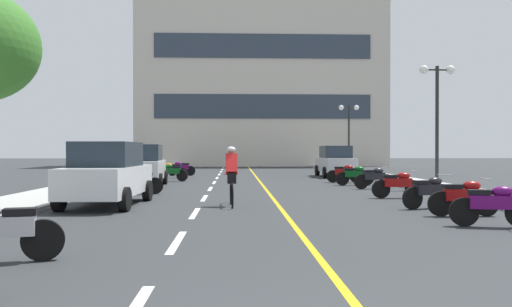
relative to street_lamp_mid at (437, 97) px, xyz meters
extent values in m
plane|color=#2D3033|center=(-7.28, 3.25, -3.75)|extent=(140.00, 140.00, 0.00)
cube|color=#A8A8A3|center=(-14.48, 6.25, -3.69)|extent=(2.40, 72.00, 0.12)
cube|color=#A8A8A3|center=(-0.08, 6.25, -3.69)|extent=(2.40, 72.00, 0.12)
cube|color=silver|center=(-9.28, -11.75, -3.74)|extent=(0.14, 2.20, 0.01)
cube|color=silver|center=(-9.28, -7.75, -3.74)|extent=(0.14, 2.20, 0.01)
cube|color=silver|center=(-9.28, -3.75, -3.74)|extent=(0.14, 2.20, 0.01)
cube|color=silver|center=(-9.28, 0.25, -3.74)|extent=(0.14, 2.20, 0.01)
cube|color=silver|center=(-9.28, 4.25, -3.74)|extent=(0.14, 2.20, 0.01)
cube|color=silver|center=(-9.28, 8.25, -3.74)|extent=(0.14, 2.20, 0.01)
cube|color=silver|center=(-9.28, 12.25, -3.74)|extent=(0.14, 2.20, 0.01)
cube|color=silver|center=(-9.28, 16.25, -3.74)|extent=(0.14, 2.20, 0.01)
cube|color=silver|center=(-9.28, 20.25, -3.74)|extent=(0.14, 2.20, 0.01)
cube|color=silver|center=(-9.28, 24.25, -3.74)|extent=(0.14, 2.20, 0.01)
cube|color=silver|center=(-9.28, 28.25, -3.74)|extent=(0.14, 2.20, 0.01)
cube|color=gold|center=(-7.03, 6.25, -3.74)|extent=(0.12, 66.00, 0.01)
cube|color=beige|center=(-5.65, 31.13, 5.66)|extent=(24.10, 7.75, 18.81)
cube|color=#2D3847|center=(-5.65, 27.20, 1.89)|extent=(20.24, 0.10, 2.26)
cube|color=#2D3847|center=(-5.65, 27.20, 7.54)|extent=(20.24, 0.10, 2.26)
cylinder|color=black|center=(0.00, 0.00, -1.18)|extent=(0.14, 0.14, 4.90)
cylinder|color=black|center=(0.00, 0.00, 1.13)|extent=(1.10, 0.08, 0.08)
sphere|color=white|center=(-0.55, 0.00, 1.13)|extent=(0.36, 0.36, 0.36)
sphere|color=white|center=(0.55, 0.00, 1.13)|extent=(0.36, 0.36, 0.36)
cylinder|color=black|center=(-0.14, 15.66, -1.31)|extent=(0.14, 0.14, 4.63)
cylinder|color=black|center=(-0.14, 15.66, 0.85)|extent=(1.10, 0.08, 0.08)
sphere|color=white|center=(-0.69, 15.66, 0.85)|extent=(0.36, 0.36, 0.36)
sphere|color=white|center=(0.41, 15.66, 0.85)|extent=(0.36, 0.36, 0.36)
cylinder|color=black|center=(-12.71, -4.46, -3.43)|extent=(0.24, 0.65, 0.64)
cylinder|color=black|center=(-11.01, -4.53, -3.43)|extent=(0.24, 0.65, 0.64)
cylinder|color=black|center=(-12.82, -7.26, -3.43)|extent=(0.24, 0.65, 0.64)
cylinder|color=black|center=(-11.12, -7.32, -3.43)|extent=(0.24, 0.65, 0.64)
cube|color=silver|center=(-11.91, -5.89, -3.03)|extent=(1.86, 4.26, 0.80)
cube|color=#1E2833|center=(-11.91, -5.89, -2.28)|extent=(1.64, 2.26, 0.70)
cylinder|color=black|center=(-13.21, 3.02, -3.43)|extent=(0.26, 0.65, 0.64)
cylinder|color=black|center=(-11.51, 3.12, -3.43)|extent=(0.26, 0.65, 0.64)
cylinder|color=black|center=(-13.05, 0.22, -3.43)|extent=(0.26, 0.65, 0.64)
cylinder|color=black|center=(-11.35, 0.32, -3.43)|extent=(0.26, 0.65, 0.64)
cube|color=silver|center=(-12.28, 1.67, -3.03)|extent=(1.94, 4.29, 0.80)
cube|color=#1E2833|center=(-12.28, 1.67, -2.28)|extent=(1.69, 2.29, 0.70)
cylinder|color=black|center=(-3.23, 10.58, -3.43)|extent=(0.22, 0.64, 0.64)
cylinder|color=black|center=(-1.53, 10.58, -3.43)|extent=(0.22, 0.64, 0.64)
cylinder|color=black|center=(-3.23, 7.78, -3.43)|extent=(0.22, 0.64, 0.64)
cylinder|color=black|center=(-1.53, 7.78, -3.43)|extent=(0.22, 0.64, 0.64)
cube|color=#B7B7BC|center=(-2.38, 9.18, -3.03)|extent=(1.70, 4.20, 0.80)
cube|color=#1E2833|center=(-2.38, 9.18, -2.28)|extent=(1.56, 2.20, 0.70)
cylinder|color=black|center=(-11.04, -13.19, -3.45)|extent=(0.61, 0.25, 0.60)
cube|color=#B2B2B7|center=(-11.57, -13.33, -3.23)|extent=(0.94, 0.50, 0.28)
cube|color=black|center=(-11.33, -13.27, -3.03)|extent=(0.49, 0.34, 0.10)
cylinder|color=black|center=(-3.50, -10.18, -3.45)|extent=(0.61, 0.24, 0.60)
cube|color=#590C59|center=(-2.97, -10.31, -3.23)|extent=(0.94, 0.49, 0.28)
ellipsoid|color=#590C59|center=(-2.77, -10.36, -3.01)|extent=(0.48, 0.34, 0.22)
cube|color=black|center=(-3.21, -10.25, -3.03)|extent=(0.48, 0.34, 0.10)
cylinder|color=black|center=(-2.25, -8.63, -3.45)|extent=(0.60, 0.12, 0.60)
cylinder|color=black|center=(-3.35, -8.59, -3.45)|extent=(0.60, 0.12, 0.60)
cube|color=maroon|center=(-2.80, -8.61, -3.23)|extent=(0.91, 0.31, 0.28)
ellipsoid|color=maroon|center=(-2.60, -8.62, -3.01)|extent=(0.45, 0.25, 0.22)
cube|color=black|center=(-3.05, -8.60, -3.03)|extent=(0.45, 0.25, 0.10)
cylinder|color=silver|center=(-2.25, -8.63, -2.85)|extent=(0.05, 0.60, 0.03)
cylinder|color=black|center=(-2.48, -6.81, -3.45)|extent=(0.60, 0.29, 0.60)
cylinder|color=black|center=(-3.52, -7.16, -3.45)|extent=(0.60, 0.29, 0.60)
cube|color=black|center=(-3.00, -6.98, -3.23)|extent=(0.94, 0.55, 0.28)
ellipsoid|color=black|center=(-2.81, -6.92, -3.01)|extent=(0.49, 0.37, 0.22)
cube|color=black|center=(-3.24, -7.06, -3.03)|extent=(0.49, 0.37, 0.10)
cylinder|color=silver|center=(-2.48, -6.81, -2.85)|extent=(0.22, 0.58, 0.03)
cylinder|color=black|center=(-2.38, -4.05, -3.45)|extent=(0.60, 0.12, 0.60)
cylinder|color=black|center=(-3.48, -4.02, -3.45)|extent=(0.60, 0.12, 0.60)
cube|color=maroon|center=(-2.93, -4.04, -3.23)|extent=(0.91, 0.31, 0.28)
ellipsoid|color=maroon|center=(-2.73, -4.04, -3.01)|extent=(0.45, 0.25, 0.22)
cube|color=black|center=(-3.18, -4.03, -3.03)|extent=(0.45, 0.25, 0.10)
cylinder|color=silver|center=(-2.38, -4.05, -2.85)|extent=(0.05, 0.60, 0.03)
cylinder|color=black|center=(-12.24, -2.30, -3.45)|extent=(0.61, 0.20, 0.60)
cylinder|color=black|center=(-11.16, -2.11, -3.45)|extent=(0.61, 0.20, 0.60)
cube|color=black|center=(-11.70, -2.20, -3.23)|extent=(0.93, 0.43, 0.28)
ellipsoid|color=black|center=(-11.90, -2.24, -3.01)|extent=(0.47, 0.31, 0.22)
cube|color=black|center=(-11.45, -2.16, -3.03)|extent=(0.47, 0.31, 0.10)
cylinder|color=silver|center=(-12.24, -2.30, -2.85)|extent=(0.13, 0.60, 0.03)
cylinder|color=black|center=(-2.07, 0.09, -3.45)|extent=(0.61, 0.21, 0.60)
cylinder|color=black|center=(-3.16, -0.11, -3.45)|extent=(0.61, 0.21, 0.60)
cube|color=black|center=(-2.62, -0.01, -3.23)|extent=(0.94, 0.44, 0.28)
ellipsoid|color=black|center=(-2.42, 0.03, -3.01)|extent=(0.48, 0.32, 0.22)
cube|color=black|center=(-2.86, -0.06, -3.03)|extent=(0.48, 0.32, 0.10)
cylinder|color=silver|center=(-2.07, 0.09, -2.85)|extent=(0.14, 0.60, 0.03)
cylinder|color=black|center=(-2.38, 2.00, -3.45)|extent=(0.60, 0.11, 0.60)
cylinder|color=black|center=(-3.48, 2.02, -3.45)|extent=(0.60, 0.11, 0.60)
cube|color=#0C4C19|center=(-2.93, 2.01, -3.23)|extent=(0.91, 0.30, 0.28)
ellipsoid|color=#0C4C19|center=(-2.73, 2.01, -3.01)|extent=(0.44, 0.25, 0.22)
cube|color=black|center=(-3.18, 2.02, -3.03)|extent=(0.44, 0.25, 0.10)
cylinder|color=silver|center=(-2.38, 2.00, -2.85)|extent=(0.04, 0.60, 0.03)
cylinder|color=black|center=(-2.44, 3.86, -3.45)|extent=(0.61, 0.21, 0.60)
cylinder|color=black|center=(-3.52, 4.07, -3.45)|extent=(0.61, 0.21, 0.60)
cube|color=maroon|center=(-2.98, 3.97, -3.23)|extent=(0.94, 0.45, 0.28)
ellipsoid|color=maroon|center=(-2.78, 3.93, -3.01)|extent=(0.48, 0.32, 0.22)
cube|color=black|center=(-3.22, 4.02, -3.03)|extent=(0.48, 0.32, 0.10)
cylinder|color=silver|center=(-2.44, 3.86, -2.85)|extent=(0.14, 0.59, 0.03)
cylinder|color=black|center=(-11.98, 5.63, -3.45)|extent=(0.60, 0.28, 0.60)
cylinder|color=black|center=(-10.94, 5.29, -3.45)|extent=(0.60, 0.28, 0.60)
cube|color=#0C4C19|center=(-11.46, 5.46, -3.23)|extent=(0.94, 0.54, 0.28)
ellipsoid|color=#0C4C19|center=(-11.65, 5.52, -3.01)|extent=(0.49, 0.36, 0.22)
cube|color=black|center=(-11.22, 5.38, -3.03)|extent=(0.49, 0.36, 0.10)
cylinder|color=silver|center=(-11.98, 5.63, -2.85)|extent=(0.21, 0.58, 0.03)
cylinder|color=black|center=(-12.36, 8.18, -3.45)|extent=(0.60, 0.13, 0.60)
cylinder|color=black|center=(-11.26, 8.23, -3.45)|extent=(0.60, 0.13, 0.60)
cube|color=orange|center=(-11.81, 8.20, -3.23)|extent=(0.91, 0.32, 0.28)
ellipsoid|color=orange|center=(-12.01, 8.19, -3.01)|extent=(0.45, 0.26, 0.22)
cube|color=black|center=(-11.56, 8.21, -3.03)|extent=(0.45, 0.26, 0.10)
cylinder|color=silver|center=(-12.36, 8.18, -2.85)|extent=(0.06, 0.60, 0.03)
cylinder|color=black|center=(-12.10, 10.83, -3.45)|extent=(0.60, 0.11, 0.60)
cylinder|color=black|center=(-11.00, 10.85, -3.45)|extent=(0.60, 0.11, 0.60)
cube|color=#590C59|center=(-11.55, 10.84, -3.23)|extent=(0.91, 0.30, 0.28)
ellipsoid|color=#590C59|center=(-11.75, 10.83, -3.01)|extent=(0.44, 0.25, 0.22)
cube|color=black|center=(-11.30, 10.84, -3.03)|extent=(0.44, 0.25, 0.10)
cylinder|color=silver|center=(-12.10, 10.83, -2.85)|extent=(0.04, 0.60, 0.03)
torus|color=black|center=(-8.40, -5.58, -3.41)|extent=(0.07, 0.72, 0.72)
torus|color=black|center=(-8.35, -6.63, -3.41)|extent=(0.07, 0.72, 0.72)
cylinder|color=red|center=(-8.37, -6.13, -3.11)|extent=(0.09, 0.95, 0.04)
cube|color=black|center=(-8.36, -6.28, -2.89)|extent=(0.11, 0.20, 0.06)
cylinder|color=red|center=(-8.39, -5.68, -2.86)|extent=(0.42, 0.05, 0.03)
cube|color=black|center=(-8.37, -6.23, -2.96)|extent=(0.26, 0.37, 0.28)
cube|color=red|center=(-8.37, -6.08, -2.56)|extent=(0.34, 0.47, 0.61)
sphere|color=#8C6647|center=(-8.38, -5.95, -2.21)|extent=(0.20, 0.20, 0.20)
ellipsoid|color=white|center=(-8.38, -5.95, -2.14)|extent=(0.24, 0.26, 0.16)
camera|label=1|loc=(-8.27, -20.69, -2.14)|focal=36.03mm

